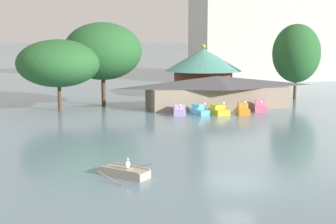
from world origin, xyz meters
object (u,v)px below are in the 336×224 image
boathouse (217,91)px  background_building_block (280,22)px  shoreline_tree_mid (103,51)px  pedal_boat_pink (260,107)px  pedal_boat_cyan (199,110)px  shoreline_tree_right (296,53)px  pedal_boat_lavender (180,111)px  shoreline_tree_tall_left (58,63)px  rowboat_with_rower (125,172)px  pedal_boat_yellow (219,110)px  green_roof_pavilion (203,69)px  pedal_boat_orange (243,110)px

boathouse → background_building_block: size_ratio=0.51×
shoreline_tree_mid → background_building_block: size_ratio=0.29×
shoreline_tree_mid → pedal_boat_pink: bearing=-27.8°
pedal_boat_cyan → shoreline_tree_right: bearing=103.2°
boathouse → shoreline_tree_mid: 16.69m
background_building_block → shoreline_tree_right: bearing=-112.2°
pedal_boat_lavender → boathouse: (6.54, 5.02, 1.76)m
boathouse → shoreline_tree_tall_left: bearing=175.3°
rowboat_with_rower → pedal_boat_yellow: (15.32, 24.45, 0.16)m
pedal_boat_cyan → pedal_boat_pink: pedal_boat_cyan is taller
green_roof_pavilion → shoreline_tree_tall_left: size_ratio=1.16×
boathouse → background_building_block: bearing=54.2°
rowboat_with_rower → pedal_boat_yellow: size_ratio=1.26×
rowboat_with_rower → pedal_boat_orange: pedal_boat_orange is taller
pedal_boat_yellow → shoreline_tree_mid: (-13.25, 10.94, 7.13)m
pedal_boat_lavender → background_building_block: bearing=155.3°
shoreline_tree_mid → pedal_boat_cyan: bearing=-44.4°
pedal_boat_cyan → shoreline_tree_tall_left: size_ratio=0.28×
shoreline_tree_right → background_building_block: background_building_block is taller
shoreline_tree_mid → shoreline_tree_right: shoreline_tree_mid is taller
rowboat_with_rower → shoreline_tree_right: (31.59, 35.54, 6.78)m
pedal_boat_orange → background_building_block: size_ratio=0.06×
pedal_boat_lavender → pedal_boat_orange: pedal_boat_orange is taller
pedal_boat_lavender → shoreline_tree_right: 24.54m
pedal_boat_lavender → shoreline_tree_right: (21.18, 10.51, 6.58)m
pedal_boat_cyan → pedal_boat_pink: size_ratio=1.06×
shoreline_tree_mid → background_building_block: 55.58m
pedal_boat_yellow → pedal_boat_pink: pedal_boat_yellow is taller
pedal_boat_yellow → boathouse: (1.64, 5.60, 1.80)m
pedal_boat_yellow → pedal_boat_lavender: bearing=-102.6°
pedal_boat_yellow → pedal_boat_cyan: bearing=-104.6°
boathouse → shoreline_tree_mid: bearing=160.3°
pedal_boat_cyan → boathouse: (4.09, 5.22, 1.77)m
boathouse → shoreline_tree_tall_left: 21.38m
pedal_boat_pink → shoreline_tree_mid: shoreline_tree_mid is taller
rowboat_with_rower → pedal_boat_orange: 29.53m
boathouse → green_roof_pavilion: size_ratio=1.62×
green_roof_pavilion → shoreline_tree_tall_left: 25.42m
background_building_block → pedal_boat_yellow: bearing=-123.7°
pedal_boat_orange → shoreline_tree_tall_left: shoreline_tree_tall_left is taller
pedal_boat_yellow → shoreline_tree_mid: 18.60m
pedal_boat_cyan → pedal_boat_orange: (5.22, -1.48, 0.09)m
shoreline_tree_tall_left → boathouse: bearing=-4.7°
green_roof_pavilion → rowboat_with_rower: bearing=-113.9°
pedal_boat_pink → shoreline_tree_tall_left: size_ratio=0.26×
rowboat_with_rower → pedal_boat_pink: 33.01m
pedal_boat_cyan → green_roof_pavilion: size_ratio=0.24×
shoreline_tree_right → pedal_boat_yellow: bearing=-145.7°
rowboat_with_rower → shoreline_tree_mid: (2.06, 35.39, 7.29)m
boathouse → pedal_boat_lavender: bearing=-142.5°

